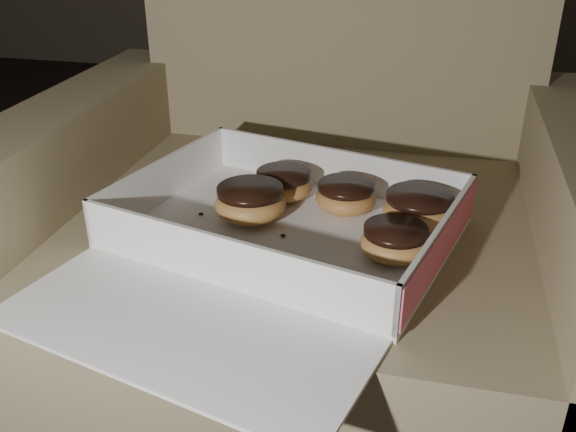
% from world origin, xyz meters
% --- Properties ---
extents(armchair, '(0.87, 0.73, 0.91)m').
position_xyz_m(armchair, '(0.68, 0.07, 0.28)').
color(armchair, '#847954').
rests_on(armchair, floor).
extents(bakery_box, '(0.53, 0.58, 0.07)m').
position_xyz_m(bakery_box, '(0.67, -0.11, 0.42)').
color(bakery_box, white).
rests_on(bakery_box, armchair).
extents(donut_a, '(0.10, 0.10, 0.05)m').
position_xyz_m(donut_a, '(0.62, -0.05, 0.44)').
color(donut_a, '#CF8448').
rests_on(donut_a, bakery_box).
extents(donut_b, '(0.10, 0.10, 0.05)m').
position_xyz_m(donut_b, '(0.85, -0.02, 0.44)').
color(donut_b, '#CF8448').
rests_on(donut_b, bakery_box).
extents(donut_c, '(0.09, 0.09, 0.04)m').
position_xyz_m(donut_c, '(0.82, -0.11, 0.44)').
color(donut_c, '#CF8448').
rests_on(donut_c, bakery_box).
extents(donut_d, '(0.09, 0.09, 0.04)m').
position_xyz_m(donut_d, '(0.74, 0.00, 0.44)').
color(donut_d, '#CF8448').
rests_on(donut_d, bakery_box).
extents(donut_e, '(0.09, 0.09, 0.04)m').
position_xyz_m(donut_e, '(0.65, 0.03, 0.44)').
color(donut_e, '#CF8448').
rests_on(donut_e, bakery_box).
extents(crumb_a, '(0.01, 0.01, 0.00)m').
position_xyz_m(crumb_a, '(0.51, -0.12, 0.41)').
color(crumb_a, black).
rests_on(crumb_a, bakery_box).
extents(crumb_b, '(0.01, 0.01, 0.00)m').
position_xyz_m(crumb_b, '(0.49, -0.12, 0.41)').
color(crumb_b, black).
rests_on(crumb_b, bakery_box).
extents(crumb_c, '(0.01, 0.01, 0.00)m').
position_xyz_m(crumb_c, '(0.55, -0.06, 0.41)').
color(crumb_c, black).
rests_on(crumb_c, bakery_box).
extents(crumb_d, '(0.01, 0.01, 0.00)m').
position_xyz_m(crumb_d, '(0.78, -0.21, 0.41)').
color(crumb_d, black).
rests_on(crumb_d, bakery_box).
extents(crumb_e, '(0.01, 0.01, 0.00)m').
position_xyz_m(crumb_e, '(0.68, -0.09, 0.41)').
color(crumb_e, black).
rests_on(crumb_e, bakery_box).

